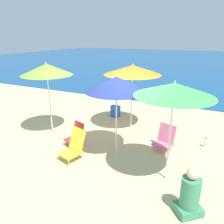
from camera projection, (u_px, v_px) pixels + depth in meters
name	position (u px, v px, depth m)	size (l,w,h in m)	color
ground_plane	(113.00, 154.00, 5.81)	(60.00, 60.00, 0.00)	#D1BA89
sea_water	(199.00, 61.00, 27.05)	(60.00, 40.00, 0.01)	navy
beach_umbrella_navy	(117.00, 84.00, 5.19)	(1.55, 1.55, 2.12)	white
beach_umbrella_orange	(133.00, 70.00, 6.84)	(1.82, 1.82, 2.16)	white
beach_umbrella_green	(174.00, 90.00, 4.17)	(1.58, 1.58, 2.18)	white
beach_umbrella_lime	(47.00, 69.00, 6.48)	(1.54, 1.54, 2.24)	white
beach_chair_pink	(165.00, 138.00, 5.97)	(0.59, 0.59, 0.70)	silver
beach_chair_red	(76.00, 135.00, 6.23)	(0.56, 0.58, 0.67)	silver
beach_chair_yellow	(74.00, 146.00, 5.54)	(0.61, 0.71, 0.76)	silver
person_seated_near	(190.00, 195.00, 3.77)	(0.57, 0.56, 0.93)	#3F8C66
backpack_blue	(115.00, 111.00, 8.45)	(0.34, 0.23, 0.43)	blue
water_bottle	(205.00, 143.00, 6.16)	(0.08, 0.08, 0.28)	silver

